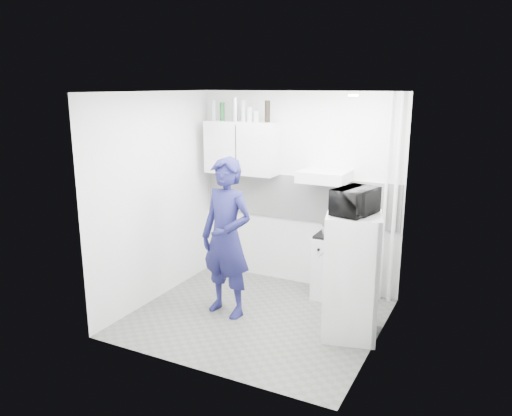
% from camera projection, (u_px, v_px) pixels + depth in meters
% --- Properties ---
extents(floor, '(2.80, 2.80, 0.00)m').
position_uv_depth(floor, '(256.00, 317.00, 5.89)').
color(floor, '#515249').
rests_on(floor, ground).
extents(ceiling, '(2.80, 2.80, 0.00)m').
position_uv_depth(ceiling, '(256.00, 92.00, 5.27)').
color(ceiling, white).
rests_on(ceiling, wall_back).
extents(wall_back, '(2.80, 0.00, 2.80)m').
position_uv_depth(wall_back, '(298.00, 190.00, 6.67)').
color(wall_back, white).
rests_on(wall_back, floor).
extents(wall_left, '(0.00, 2.60, 2.60)m').
position_uv_depth(wall_left, '(155.00, 198.00, 6.19)').
color(wall_left, white).
rests_on(wall_left, floor).
extents(wall_right, '(0.00, 2.60, 2.60)m').
position_uv_depth(wall_right, '(381.00, 226.00, 4.97)').
color(wall_right, white).
rests_on(wall_right, floor).
extents(person, '(0.75, 0.55, 1.88)m').
position_uv_depth(person, '(227.00, 238.00, 5.80)').
color(person, '#1A1A4C').
rests_on(person, floor).
extents(stove, '(0.51, 0.51, 0.82)m').
position_uv_depth(stove, '(336.00, 267.00, 6.38)').
color(stove, silver).
rests_on(stove, floor).
extents(fridge, '(0.69, 0.69, 1.37)m').
position_uv_depth(fridge, '(351.00, 276.00, 5.33)').
color(fridge, white).
rests_on(fridge, floor).
extents(stove_top, '(0.49, 0.49, 0.03)m').
position_uv_depth(stove_top, '(337.00, 235.00, 6.28)').
color(stove_top, black).
rests_on(stove_top, stove).
extents(saucepan, '(0.18, 0.18, 0.10)m').
position_uv_depth(saucepan, '(329.00, 230.00, 6.28)').
color(saucepan, silver).
rests_on(saucepan, stove_top).
extents(microwave, '(0.56, 0.44, 0.28)m').
position_uv_depth(microwave, '(355.00, 201.00, 5.13)').
color(microwave, black).
rests_on(microwave, fridge).
extents(bottle_a, '(0.06, 0.06, 0.27)m').
position_uv_depth(bottle_a, '(214.00, 110.00, 6.79)').
color(bottle_a, '#B2B7BC').
rests_on(bottle_a, upper_cabinet).
extents(bottle_b, '(0.06, 0.06, 0.25)m').
position_uv_depth(bottle_b, '(222.00, 111.00, 6.73)').
color(bottle_b, '#144C1E').
rests_on(bottle_b, upper_cabinet).
extents(bottle_c, '(0.07, 0.07, 0.31)m').
position_uv_depth(bottle_c, '(235.00, 110.00, 6.64)').
color(bottle_c, silver).
rests_on(bottle_c, upper_cabinet).
extents(bottle_d, '(0.06, 0.06, 0.27)m').
position_uv_depth(bottle_d, '(244.00, 111.00, 6.58)').
color(bottle_d, '#B2B7BC').
rests_on(bottle_d, upper_cabinet).
extents(canister_a, '(0.08, 0.08, 0.19)m').
position_uv_depth(canister_a, '(250.00, 114.00, 6.55)').
color(canister_a, '#B2B7BC').
rests_on(canister_a, upper_cabinet).
extents(canister_b, '(0.08, 0.08, 0.14)m').
position_uv_depth(canister_b, '(256.00, 116.00, 6.51)').
color(canister_b, '#B2B7BC').
rests_on(canister_b, upper_cabinet).
extents(bottle_e, '(0.07, 0.07, 0.28)m').
position_uv_depth(bottle_e, '(267.00, 111.00, 6.43)').
color(bottle_e, black).
rests_on(bottle_e, upper_cabinet).
extents(upper_cabinet, '(1.00, 0.35, 0.70)m').
position_uv_depth(upper_cabinet, '(242.00, 148.00, 6.71)').
color(upper_cabinet, white).
rests_on(upper_cabinet, wall_back).
extents(range_hood, '(0.60, 0.50, 0.14)m').
position_uv_depth(range_hood, '(324.00, 176.00, 6.19)').
color(range_hood, silver).
rests_on(range_hood, wall_back).
extents(backsplash, '(2.74, 0.03, 0.60)m').
position_uv_depth(backsplash, '(297.00, 198.00, 6.68)').
color(backsplash, white).
rests_on(backsplash, wall_back).
extents(pipe_a, '(0.05, 0.05, 2.60)m').
position_uv_depth(pipe_a, '(395.00, 202.00, 6.03)').
color(pipe_a, silver).
rests_on(pipe_a, floor).
extents(pipe_b, '(0.04, 0.04, 2.60)m').
position_uv_depth(pipe_b, '(385.00, 201.00, 6.08)').
color(pipe_b, silver).
rests_on(pipe_b, floor).
extents(ceiling_spot_fixture, '(0.10, 0.10, 0.02)m').
position_uv_depth(ceiling_spot_fixture, '(353.00, 95.00, 5.01)').
color(ceiling_spot_fixture, white).
rests_on(ceiling_spot_fixture, ceiling).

